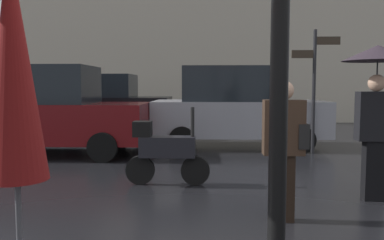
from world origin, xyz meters
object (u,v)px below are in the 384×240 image
at_px(folded_patio_umbrella_far, 13,74).
at_px(pedestrian_with_umbrella, 377,84).
at_px(pedestrian_with_bag, 285,142).
at_px(parked_scooter, 165,150).
at_px(parked_car_right, 236,107).
at_px(parked_car_distant, 46,111).
at_px(street_signpost, 314,79).
at_px(parked_car_left, 103,105).

height_order(folded_patio_umbrella_far, pedestrian_with_umbrella, folded_patio_umbrella_far).
distance_m(pedestrian_with_bag, parked_scooter, 2.30).
bearing_deg(parked_car_right, parked_car_distant, -164.91).
relative_size(pedestrian_with_bag, parked_scooter, 1.21).
xyz_separation_m(parked_scooter, parked_car_distant, (-2.96, 2.69, 0.45)).
distance_m(parked_scooter, parked_car_right, 4.35).
height_order(folded_patio_umbrella_far, street_signpost, street_signpost).
xyz_separation_m(pedestrian_with_bag, street_signpost, (1.57, 4.69, 0.80)).
relative_size(folded_patio_umbrella_far, parked_scooter, 1.81).
xyz_separation_m(folded_patio_umbrella_far, parked_car_distant, (-2.47, 6.59, -0.63)).
xyz_separation_m(parked_car_right, street_signpost, (1.69, -1.06, 0.71)).
distance_m(parked_scooter, street_signpost, 4.50).
xyz_separation_m(folded_patio_umbrella_far, parked_car_right, (1.92, 7.98, -0.62)).
relative_size(parked_car_distant, street_signpost, 1.55).
bearing_deg(parked_car_right, folded_patio_umbrella_far, -106.00).
bearing_deg(parked_scooter, street_signpost, 59.57).
bearing_deg(parked_car_right, street_signpost, -34.48).
relative_size(pedestrian_with_umbrella, parked_scooter, 1.58).
height_order(parked_car_left, parked_car_distant, parked_car_distant).
bearing_deg(parked_car_left, parked_car_distant, -96.97).
relative_size(parked_car_left, street_signpost, 1.44).
height_order(pedestrian_with_umbrella, parked_scooter, pedestrian_with_umbrella).
xyz_separation_m(pedestrian_with_bag, parked_car_left, (-4.11, 7.76, 0.06)).
bearing_deg(folded_patio_umbrella_far, street_signpost, 62.44).
relative_size(pedestrian_with_bag, parked_car_left, 0.40).
distance_m(parked_car_left, parked_car_distant, 3.43).
relative_size(pedestrian_with_umbrella, pedestrian_with_bag, 1.30).
height_order(pedestrian_with_umbrella, parked_car_distant, pedestrian_with_umbrella).
distance_m(folded_patio_umbrella_far, parked_car_distant, 7.06).
xyz_separation_m(pedestrian_with_umbrella, parked_car_distant, (-5.90, 3.45, -0.59)).
xyz_separation_m(parked_car_left, parked_car_distant, (-0.40, -3.40, 0.03)).
relative_size(folded_patio_umbrella_far, parked_car_distant, 0.55).
height_order(folded_patio_umbrella_far, parked_scooter, folded_patio_umbrella_far).
xyz_separation_m(parked_car_right, parked_car_distant, (-4.39, -1.39, -0.01)).
distance_m(parked_car_right, street_signpost, 2.12).
bearing_deg(parked_car_distant, pedestrian_with_bag, 140.09).
height_order(pedestrian_with_bag, parked_car_left, parked_car_left).
bearing_deg(folded_patio_umbrella_far, parked_car_distant, 110.57).
xyz_separation_m(pedestrian_with_umbrella, street_signpost, (0.18, 3.79, 0.13)).
height_order(folded_patio_umbrella_far, pedestrian_with_bag, folded_patio_umbrella_far).
bearing_deg(street_signpost, folded_patio_umbrella_far, -117.56).
bearing_deg(parked_car_left, street_signpost, -28.64).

